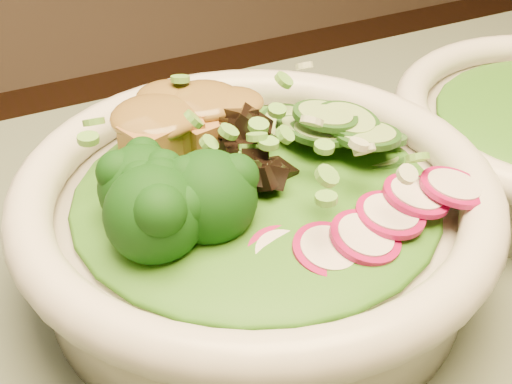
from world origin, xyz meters
name	(u,v)px	position (x,y,z in m)	size (l,w,h in m)	color
salad_bowl	(256,220)	(-0.11, 0.14, 0.79)	(0.28, 0.28, 0.08)	silver
lettuce_bed	(256,191)	(-0.11, 0.14, 0.81)	(0.21, 0.21, 0.02)	#1E5C13
broccoli_florets	(172,220)	(-0.17, 0.11, 0.83)	(0.08, 0.07, 0.05)	black
radish_slices	(358,233)	(-0.09, 0.08, 0.82)	(0.11, 0.04, 0.02)	#950B46
cucumber_slices	(332,128)	(-0.05, 0.16, 0.82)	(0.07, 0.07, 0.04)	#94C46D
mushroom_heap	(240,161)	(-0.12, 0.15, 0.83)	(0.07, 0.07, 0.04)	black
tofu_cubes	(179,131)	(-0.14, 0.20, 0.82)	(0.09, 0.06, 0.04)	#935D31
peanut_sauce	(178,111)	(-0.14, 0.20, 0.84)	(0.07, 0.06, 0.02)	brown
scallion_garnish	(256,153)	(-0.11, 0.14, 0.84)	(0.20, 0.20, 0.02)	#60A83B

